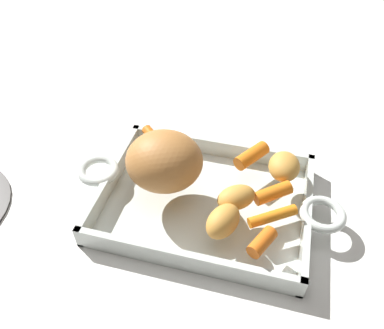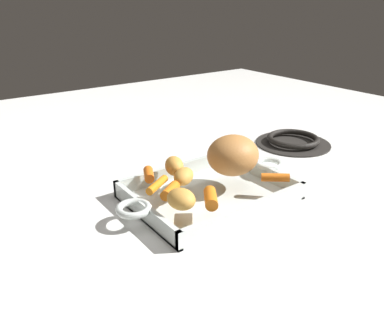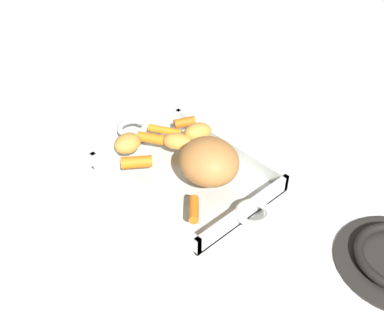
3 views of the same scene
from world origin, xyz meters
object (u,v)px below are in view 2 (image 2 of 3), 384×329
(baby_carrot_northwest, at_px, (275,177))
(potato_halved, at_px, (181,199))
(baby_carrot_southwest, at_px, (170,191))
(stove_burner_rear, at_px, (293,141))
(pork_roast, at_px, (231,154))
(baby_carrot_short, at_px, (157,185))
(baby_carrot_northeast, at_px, (211,198))
(potato_golden_large, at_px, (184,176))
(roasting_dish, at_px, (209,193))
(baby_carrot_southeast, at_px, (149,174))
(potato_golden_small, at_px, (174,166))

(baby_carrot_northwest, bearing_deg, potato_halved, -5.83)
(baby_carrot_southwest, xyz_separation_m, stove_burner_rear, (-0.49, -0.12, -0.04))
(pork_roast, xyz_separation_m, baby_carrot_short, (0.16, -0.03, -0.03))
(baby_carrot_northwest, bearing_deg, baby_carrot_northeast, -1.24)
(baby_carrot_northeast, distance_m, potato_golden_large, 0.10)
(baby_carrot_southwest, distance_m, potato_halved, 0.05)
(roasting_dish, height_order, potato_golden_large, potato_golden_large)
(baby_carrot_northwest, bearing_deg, baby_carrot_southeast, -38.65)
(pork_roast, bearing_deg, baby_carrot_southeast, -25.99)
(baby_carrot_northeast, distance_m, potato_golden_small, 0.15)
(baby_carrot_southwest, bearing_deg, potato_golden_small, -128.01)
(pork_roast, distance_m, baby_carrot_southwest, 0.16)
(pork_roast, distance_m, baby_carrot_short, 0.17)
(stove_burner_rear, bearing_deg, baby_carrot_northeast, 22.86)
(roasting_dish, distance_m, baby_carrot_northwest, 0.14)
(baby_carrot_short, distance_m, potato_golden_small, 0.07)
(baby_carrot_northwest, bearing_deg, potato_golden_small, -45.26)
(baby_carrot_short, bearing_deg, pork_roast, 170.15)
(baby_carrot_southeast, relative_size, baby_carrot_northwest, 0.79)
(baby_carrot_short, bearing_deg, baby_carrot_southwest, 96.10)
(pork_roast, distance_m, baby_carrot_southeast, 0.18)
(baby_carrot_southeast, height_order, potato_golden_large, potato_golden_large)
(baby_carrot_southwest, height_order, baby_carrot_short, baby_carrot_southwest)
(baby_carrot_southwest, xyz_separation_m, baby_carrot_northwest, (-0.21, 0.07, -0.00))
(roasting_dish, distance_m, potato_golden_small, 0.09)
(stove_burner_rear, bearing_deg, potato_golden_small, 5.94)
(baby_carrot_southwest, bearing_deg, roasting_dish, -175.97)
(baby_carrot_northwest, height_order, stove_burner_rear, baby_carrot_northwest)
(baby_carrot_southeast, bearing_deg, baby_carrot_southwest, 87.20)
(baby_carrot_northwest, bearing_deg, stove_burner_rear, -145.93)
(roasting_dish, xyz_separation_m, potato_golden_large, (0.05, -0.02, 0.04))
(baby_carrot_short, bearing_deg, potato_golden_small, -151.13)
(roasting_dish, bearing_deg, potato_halved, 27.94)
(potato_golden_large, distance_m, stove_burner_rear, 0.45)
(roasting_dish, relative_size, potato_golden_small, 7.14)
(baby_carrot_northeast, bearing_deg, potato_halved, -19.70)
(baby_carrot_southwest, relative_size, potato_halved, 0.97)
(baby_carrot_southeast, bearing_deg, potato_golden_small, 166.81)
(baby_carrot_northwest, relative_size, baby_carrot_northeast, 0.94)
(baby_carrot_northeast, bearing_deg, potato_golden_large, -94.78)
(baby_carrot_short, height_order, potato_golden_large, potato_golden_large)
(baby_carrot_northeast, bearing_deg, potato_golden_small, -96.88)
(roasting_dish, distance_m, stove_burner_rear, 0.41)
(roasting_dish, distance_m, baby_carrot_short, 0.11)
(baby_carrot_southwest, distance_m, baby_carrot_northeast, 0.08)
(baby_carrot_northeast, height_order, potato_golden_large, potato_golden_large)
(roasting_dish, xyz_separation_m, baby_carrot_southeast, (0.09, -0.08, 0.04))
(baby_carrot_northeast, relative_size, potato_golden_large, 1.04)
(roasting_dish, xyz_separation_m, baby_carrot_southwest, (0.10, 0.01, 0.04))
(baby_carrot_northwest, xyz_separation_m, potato_halved, (0.22, -0.02, 0.01))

